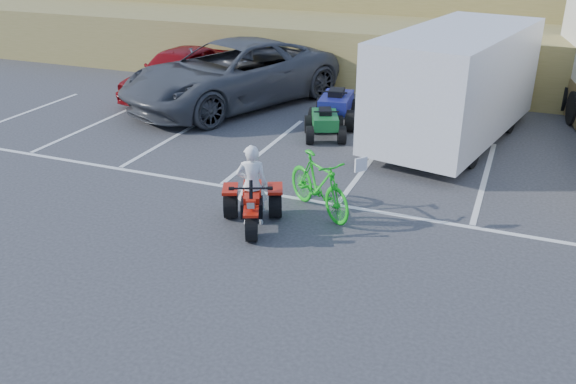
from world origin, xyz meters
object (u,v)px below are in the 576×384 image
at_px(grey_pickup, 231,74).
at_px(red_car, 179,72).
at_px(green_dirt_bike, 319,184).
at_px(red_trike_atv, 253,227).
at_px(quad_atv_blue, 335,124).
at_px(rider, 252,185).
at_px(quad_atv_green, 324,138).
at_px(cargo_trailer, 456,83).

xyz_separation_m(grey_pickup, red_car, (-2.09, 0.36, -0.18)).
bearing_deg(green_dirt_bike, red_trike_atv, 175.02).
height_order(green_dirt_bike, quad_atv_blue, green_dirt_bike).
bearing_deg(rider, quad_atv_green, -109.71).
xyz_separation_m(grey_pickup, cargo_trailer, (6.93, -0.97, 0.58)).
bearing_deg(red_trike_atv, quad_atv_blue, 70.98).
bearing_deg(green_dirt_bike, red_car, 84.01).
bearing_deg(grey_pickup, red_trike_atv, -36.73).
relative_size(grey_pickup, quad_atv_blue, 4.14).
xyz_separation_m(rider, cargo_trailer, (2.85, 6.30, 0.77)).
height_order(red_trike_atv, red_car, red_car).
xyz_separation_m(red_trike_atv, red_car, (-6.23, 7.77, 0.81)).
bearing_deg(green_dirt_bike, quad_atv_blue, 51.34).
bearing_deg(green_dirt_bike, cargo_trailer, 18.20).
bearing_deg(cargo_trailer, quad_atv_blue, -173.51).
relative_size(rider, quad_atv_blue, 0.93).
xyz_separation_m(green_dirt_bike, red_car, (-7.19, 6.71, 0.20)).
xyz_separation_m(red_trike_atv, quad_atv_blue, (-0.50, 6.76, 0.00)).
distance_m(grey_pickup, red_car, 2.13).
xyz_separation_m(cargo_trailer, quad_atv_green, (-3.17, -1.00, -1.57)).
distance_m(red_trike_atv, quad_atv_blue, 6.78).
bearing_deg(rider, red_car, -74.26).
distance_m(grey_pickup, quad_atv_blue, 3.83).
bearing_deg(quad_atv_blue, cargo_trailer, -13.53).
relative_size(quad_atv_blue, quad_atv_green, 1.24).
relative_size(rider, quad_atv_green, 1.15).
bearing_deg(cargo_trailer, grey_pickup, -175.83).
relative_size(green_dirt_bike, quad_atv_green, 1.45).
distance_m(red_trike_atv, red_car, 9.99).
distance_m(rider, green_dirt_bike, 1.39).
bearing_deg(cargo_trailer, green_dirt_bike, -96.64).
distance_m(green_dirt_bike, quad_atv_blue, 5.91).
distance_m(red_trike_atv, quad_atv_green, 5.45).
bearing_deg(quad_atv_blue, red_car, 162.19).
height_order(red_trike_atv, quad_atv_blue, quad_atv_blue).
height_order(rider, cargo_trailer, cargo_trailer).
distance_m(red_trike_atv, rider, 0.81).
relative_size(rider, green_dirt_bike, 0.79).
relative_size(rider, grey_pickup, 0.22).
bearing_deg(red_trike_atv, cargo_trailer, 43.35).
xyz_separation_m(rider, green_dirt_bike, (1.02, 0.93, -0.19)).
relative_size(rider, cargo_trailer, 0.24).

